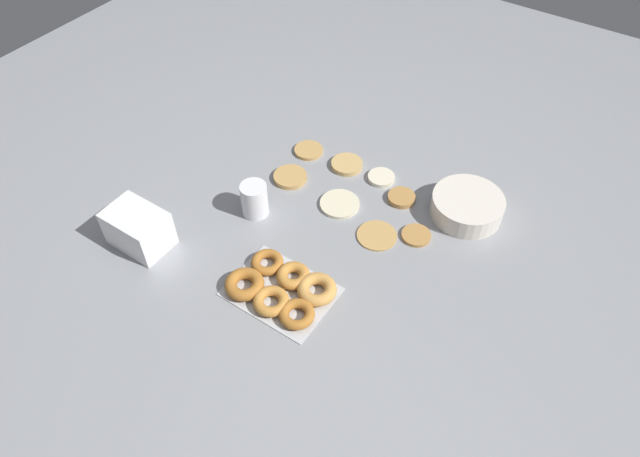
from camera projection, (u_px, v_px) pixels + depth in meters
name	position (u px, v px, depth m)	size (l,w,h in m)	color
ground_plane	(330.00, 218.00, 1.61)	(3.00, 3.00, 0.00)	gray
pancake_0	(340.00, 204.00, 1.64)	(0.11, 0.11, 0.01)	beige
pancake_1	(290.00, 177.00, 1.71)	(0.10, 0.10, 0.02)	tan
pancake_2	(309.00, 150.00, 1.79)	(0.09, 0.09, 0.01)	tan
pancake_3	(381.00, 178.00, 1.71)	(0.08, 0.08, 0.01)	beige
pancake_4	(347.00, 164.00, 1.75)	(0.10, 0.10, 0.02)	tan
pancake_5	(401.00, 198.00, 1.65)	(0.08, 0.08, 0.02)	#B27F42
pancake_6	(377.00, 235.00, 1.56)	(0.11, 0.11, 0.01)	tan
pancake_7	(416.00, 235.00, 1.56)	(0.08, 0.08, 0.01)	#B27F42
donut_tray	(282.00, 288.00, 1.42)	(0.26, 0.19, 0.04)	silver
batter_bowl	(467.00, 206.00, 1.59)	(0.20, 0.20, 0.06)	silver
container_stack	(138.00, 229.00, 1.51)	(0.16, 0.11, 0.11)	white
paper_cup	(254.00, 199.00, 1.58)	(0.07, 0.07, 0.10)	white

